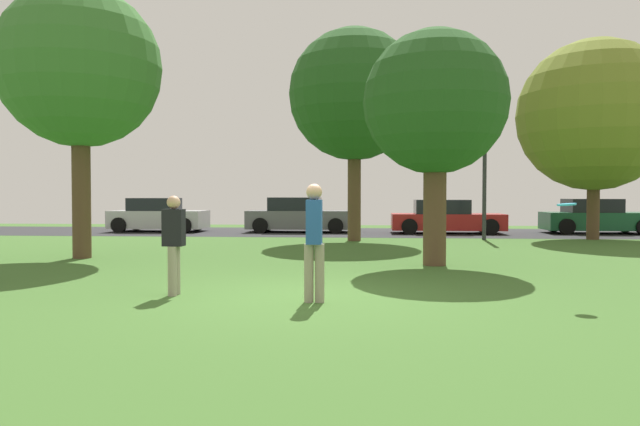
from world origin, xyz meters
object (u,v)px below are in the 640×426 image
(frisbee_disc, at_px, (567,205))
(parked_car_green, at_px, (596,218))
(person_bystander, at_px, (314,237))
(street_lamp_post, at_px, (485,176))
(person_catcher, at_px, (174,241))
(parked_car_red, at_px, (446,218))
(maple_tree_near, at_px, (80,68))
(parked_car_silver, at_px, (158,216))
(oak_tree_center, at_px, (435,104))
(oak_tree_right, at_px, (354,95))
(birch_tree_lone, at_px, (594,115))
(parked_car_grey, at_px, (299,216))

(frisbee_disc, bearing_deg, parked_car_green, 68.50)
(person_bystander, xyz_separation_m, parked_car_green, (10.08, 16.54, -0.32))
(parked_car_green, height_order, street_lamp_post, street_lamp_post)
(person_catcher, bearing_deg, parked_car_red, 69.40)
(person_bystander, bearing_deg, parked_car_red, -14.27)
(maple_tree_near, xyz_separation_m, parked_car_silver, (-1.95, 10.68, -4.07))
(person_bystander, xyz_separation_m, parked_car_red, (3.93, 16.07, -0.34))
(oak_tree_center, height_order, frisbee_disc, oak_tree_center)
(oak_tree_right, relative_size, parked_car_red, 1.60)
(oak_tree_right, height_order, street_lamp_post, oak_tree_right)
(birch_tree_lone, distance_m, person_bystander, 16.15)
(maple_tree_near, bearing_deg, street_lamp_post, 32.11)
(birch_tree_lone, bearing_deg, street_lamp_post, -172.81)
(parked_car_grey, bearing_deg, frisbee_disc, -69.87)
(person_catcher, distance_m, parked_car_green, 20.29)
(oak_tree_right, xyz_separation_m, oak_tree_center, (1.99, -6.99, -1.40))
(oak_tree_center, distance_m, parked_car_red, 11.75)
(person_catcher, bearing_deg, frisbee_disc, 0.00)
(birch_tree_lone, relative_size, oak_tree_center, 1.34)
(oak_tree_center, bearing_deg, maple_tree_near, 174.88)
(parked_car_grey, distance_m, parked_car_red, 6.14)
(parked_car_silver, distance_m, parked_car_grey, 6.13)
(parked_car_silver, relative_size, parked_car_grey, 0.90)
(oak_tree_center, bearing_deg, person_bystander, -115.15)
(frisbee_disc, xyz_separation_m, parked_car_silver, (-12.03, 15.95, -0.78))
(birch_tree_lone, distance_m, oak_tree_center, 10.56)
(frisbee_disc, bearing_deg, person_catcher, 178.96)
(street_lamp_post, bearing_deg, parked_car_silver, 164.56)
(oak_tree_center, height_order, person_bystander, oak_tree_center)
(birch_tree_lone, height_order, frisbee_disc, birch_tree_lone)
(parked_car_grey, bearing_deg, oak_tree_center, -68.94)
(parked_car_red, bearing_deg, frisbee_disc, -90.85)
(oak_tree_right, height_order, maple_tree_near, oak_tree_right)
(parked_car_grey, bearing_deg, parked_car_red, -3.41)
(person_catcher, xyz_separation_m, parked_car_green, (12.35, 16.09, -0.21))
(frisbee_disc, relative_size, street_lamp_post, 0.07)
(person_bystander, relative_size, parked_car_red, 0.38)
(maple_tree_near, bearing_deg, parked_car_silver, 100.36)
(oak_tree_center, relative_size, parked_car_green, 1.25)
(maple_tree_near, xyz_separation_m, parked_car_red, (10.31, 10.46, -4.10))
(parked_car_silver, xyz_separation_m, parked_car_red, (12.26, -0.22, -0.03))
(frisbee_disc, bearing_deg, maple_tree_near, 152.41)
(person_catcher, height_order, parked_car_green, person_catcher)
(parked_car_silver, bearing_deg, parked_car_red, -1.01)
(oak_tree_right, distance_m, maple_tree_near, 9.11)
(person_bystander, xyz_separation_m, street_lamp_post, (4.84, 12.65, 1.28))
(person_catcher, bearing_deg, parked_car_silver, 112.00)
(person_bystander, bearing_deg, person_catcher, 78.34)
(oak_tree_center, bearing_deg, frisbee_disc, -72.33)
(parked_car_grey, bearing_deg, person_catcher, -90.24)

